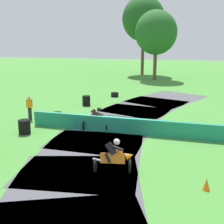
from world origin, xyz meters
The scene contains 13 objects.
ground_plane centered at (0.00, 0.00, 0.00)m, with size 120.00×120.00×0.00m, color #428433.
track_asphalt centered at (1.06, -0.05, 0.00)m, with size 9.21×29.77×0.01m.
safety_barrier centered at (4.75, -0.21, 0.45)m, with size 0.30×18.64×0.90m, color #1E8466.
motorcycle_lead_green centered at (-0.56, 0.18, 0.64)m, with size 1.68×0.87×1.43m.
motorcycle_chase_orange centered at (1.72, -5.08, 0.63)m, with size 1.67×0.97×1.42m.
tire_stack_near centered at (-1.90, 10.33, 0.20)m, with size 0.69×0.69×0.40m.
tire_stack_mid_a centered at (-3.27, 6.21, 0.40)m, with size 0.63×0.63×0.80m.
tire_stack_mid_b centered at (-3.97, 2.06, 0.20)m, with size 0.71×0.71×0.40m.
tire_stack_far centered at (-4.37, -1.50, 0.40)m, with size 0.67×0.67×0.80m.
track_marshal centered at (-5.48, 1.17, 0.82)m, with size 0.34×0.24×1.63m.
traffic_cone centered at (5.25, -5.81, 0.22)m, with size 0.28×0.28×0.44m, color orange.
tree_far_left centered at (-1.88, 27.89, 7.87)m, with size 5.99×5.99×11.04m.
tree_far_right centered at (0.46, 22.83, 5.92)m, with size 5.26×5.26×8.70m.
Camera 1 is at (4.29, -16.02, 5.29)m, focal length 47.93 mm.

